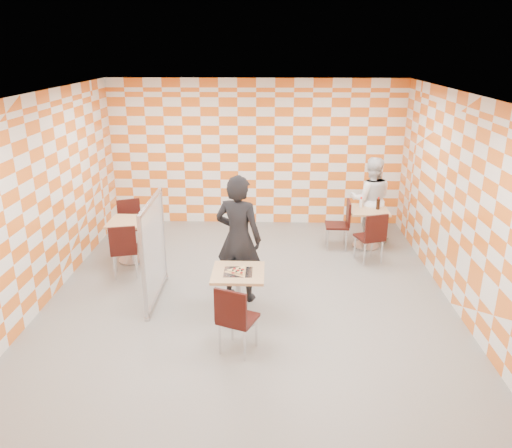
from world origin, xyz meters
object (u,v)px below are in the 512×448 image
at_px(main_table, 238,288).
at_px(chair_main_front, 235,316).
at_px(soda_bottle, 378,204).
at_px(empty_table, 131,233).
at_px(chair_empty_near, 124,247).
at_px(sport_bottle, 361,203).
at_px(partition, 154,250).
at_px(man_white, 371,199).
at_px(second_table, 367,221).
at_px(chair_second_front, 372,234).
at_px(chair_empty_far, 130,220).
at_px(chair_second_side, 342,221).
at_px(man_dark, 238,239).

relative_size(main_table, chair_main_front, 0.81).
bearing_deg(soda_bottle, empty_table, -170.20).
relative_size(chair_empty_near, sport_bottle, 4.62).
xyz_separation_m(main_table, partition, (-1.27, 0.61, 0.28)).
xyz_separation_m(empty_table, man_white, (4.35, 1.13, 0.31)).
height_order(chair_main_front, man_white, man_white).
bearing_deg(second_table, chair_second_front, -94.14).
xyz_separation_m(chair_main_front, chair_empty_near, (-1.94, 2.10, 0.00)).
bearing_deg(soda_bottle, chair_empty_far, -177.67).
distance_m(chair_second_side, man_dark, 2.71).
height_order(main_table, sport_bottle, sport_bottle).
height_order(second_table, empty_table, same).
bearing_deg(second_table, partition, -148.42).
relative_size(chair_empty_near, chair_empty_far, 1.00).
relative_size(main_table, second_table, 1.00).
distance_m(chair_empty_far, man_white, 4.55).
distance_m(man_white, sport_bottle, 0.34).
height_order(second_table, man_white, man_white).
bearing_deg(soda_bottle, man_dark, -139.67).
distance_m(empty_table, chair_empty_near, 0.69).
bearing_deg(chair_main_front, man_dark, 91.67).
bearing_deg(chair_empty_far, soda_bottle, 2.33).
xyz_separation_m(empty_table, man_dark, (1.98, -1.31, 0.45)).
distance_m(man_dark, soda_bottle, 3.21).
relative_size(empty_table, chair_main_front, 0.81).
relative_size(chair_second_side, chair_empty_far, 1.00).
distance_m(chair_empty_near, man_dark, 2.04).
bearing_deg(partition, soda_bottle, 30.31).
relative_size(chair_empty_far, man_dark, 0.48).
xyz_separation_m(chair_second_front, sport_bottle, (-0.07, 0.86, 0.29)).
bearing_deg(chair_empty_far, second_table, 2.52).
height_order(man_dark, sport_bottle, man_dark).
xyz_separation_m(chair_second_front, partition, (-3.46, -1.39, 0.25)).
bearing_deg(chair_main_front, main_table, 90.38).
bearing_deg(chair_second_side, chair_main_front, -116.73).
height_order(chair_empty_far, man_dark, man_dark).
distance_m(partition, man_white, 4.40).
relative_size(partition, man_white, 0.94).
height_order(second_table, man_dark, man_dark).
xyz_separation_m(main_table, chair_second_front, (2.18, 2.00, 0.04)).
height_order(chair_empty_near, man_dark, man_dark).
xyz_separation_m(empty_table, partition, (0.74, -1.39, 0.28)).
relative_size(main_table, chair_empty_near, 0.81).
bearing_deg(main_table, chair_second_front, 42.49).
bearing_deg(chair_empty_far, man_dark, -41.51).
bearing_deg(man_dark, chair_main_front, 109.65).
distance_m(partition, soda_bottle, 4.26).
relative_size(second_table, chair_second_front, 0.81).
bearing_deg(chair_second_side, chair_empty_near, -159.70).
height_order(chair_empty_far, sport_bottle, sport_bottle).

